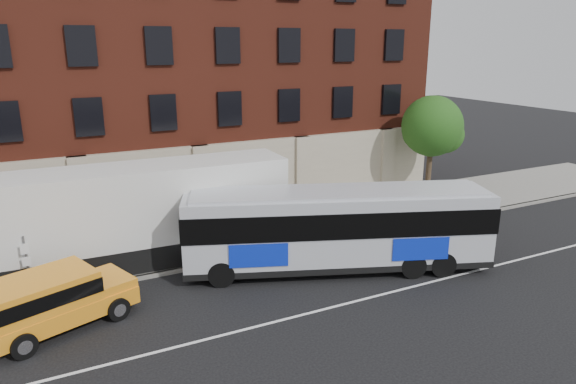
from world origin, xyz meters
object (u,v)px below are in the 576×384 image
sign_pole (27,263)px  yellow_suv (51,299)px  shipping_container (134,218)px  street_tree (433,128)px  city_bus (338,226)px

sign_pole → yellow_suv: size_ratio=0.47×
sign_pole → yellow_suv: sign_pole is taller
sign_pole → shipping_container: bearing=17.7°
yellow_suv → shipping_container: bearing=48.8°
sign_pole → street_tree: (22.04, 3.34, 2.96)m
sign_pole → yellow_suv: bearing=-76.9°
street_tree → yellow_suv: bearing=-164.1°
street_tree → shipping_container: 18.08m
street_tree → city_bus: size_ratio=0.48×
sign_pole → street_tree: bearing=8.6°
sign_pole → city_bus: (11.73, -2.82, 0.47)m
street_tree → sign_pole: bearing=-171.4°
sign_pole → street_tree: size_ratio=0.40×
sign_pole → city_bus: size_ratio=0.19×
street_tree → yellow_suv: 22.49m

